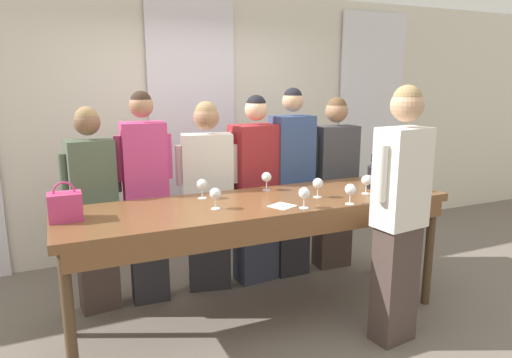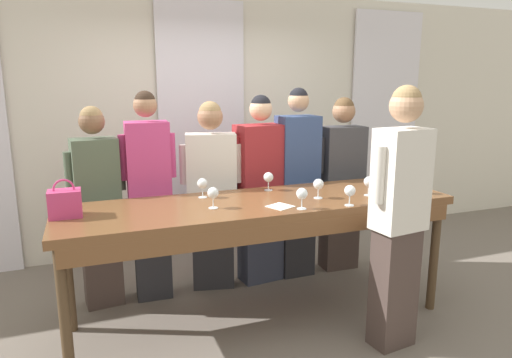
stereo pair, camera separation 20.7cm
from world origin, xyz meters
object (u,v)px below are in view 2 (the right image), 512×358
object	(u,v)px
wine_glass_center_left	(418,181)
wine_glass_back_left	(350,191)
wine_glass_front_left	(302,194)
wine_glass_front_mid	(202,184)
wine_glass_back_mid	(369,182)
guest_pink_top	(150,195)
wine_glass_center_mid	(318,185)
guest_beige_cap	(341,182)
host_pouring	(399,214)
guest_olive_jacket	(98,205)
tasting_bar	(261,212)
guest_navy_coat	(297,182)
wine_bottle	(376,177)
wine_glass_back_right	(213,194)
handbag	(65,203)
wine_glass_front_right	(393,169)
guest_striped_shirt	(261,190)
wine_glass_center_right	(268,178)
guest_cream_sweater	(212,193)

from	to	relation	value
wine_glass_center_left	wine_glass_back_left	distance (m)	0.71
wine_glass_front_left	wine_glass_front_mid	bearing A→B (deg)	135.91
wine_glass_back_mid	guest_pink_top	distance (m)	1.81
wine_glass_front_mid	wine_glass_center_mid	distance (m)	0.89
guest_pink_top	guest_beige_cap	world-z (taller)	guest_pink_top
wine_glass_back_mid	host_pouring	distance (m)	0.53
guest_olive_jacket	guest_pink_top	world-z (taller)	guest_pink_top
tasting_bar	guest_navy_coat	world-z (taller)	guest_navy_coat
wine_bottle	host_pouring	world-z (taller)	host_pouring
wine_glass_back_left	guest_navy_coat	distance (m)	1.07
wine_glass_back_right	handbag	bearing A→B (deg)	171.88
tasting_bar	wine_glass_front_right	size ratio (longest dim) A/B	19.34
wine_glass_front_right	guest_pink_top	xyz separation A→B (m)	(-2.10, 0.46, -0.17)
tasting_bar	wine_glass_back_left	world-z (taller)	wine_glass_back_left
tasting_bar	wine_glass_back_right	xyz separation A→B (m)	(-0.39, -0.06, 0.19)
wine_glass_front_left	guest_striped_shirt	xyz separation A→B (m)	(0.08, 1.02, -0.20)
wine_glass_back_right	guest_pink_top	distance (m)	0.87
guest_pink_top	wine_glass_back_left	bearing A→B (deg)	-39.47
wine_glass_back_mid	wine_glass_center_mid	bearing A→B (deg)	171.64
wine_glass_center_mid	host_pouring	bearing A→B (deg)	-61.06
wine_glass_front_mid	guest_beige_cap	world-z (taller)	guest_beige_cap
wine_bottle	wine_glass_front_right	bearing A→B (deg)	35.46
wine_bottle	guest_navy_coat	distance (m)	0.82
guest_beige_cap	host_pouring	bearing A→B (deg)	-104.96
guest_navy_coat	wine_bottle	bearing A→B (deg)	-62.38
guest_pink_top	host_pouring	xyz separation A→B (m)	(1.49, -1.36, 0.06)
wine_glass_front_mid	wine_glass_front_right	xyz separation A→B (m)	(1.75, -0.00, 0.00)
wine_glass_front_right	wine_glass_back_mid	xyz separation A→B (m)	(-0.51, -0.39, -0.00)
wine_glass_back_left	guest_pink_top	world-z (taller)	guest_pink_top
guest_striped_shirt	wine_glass_front_right	bearing A→B (deg)	-22.99
wine_glass_center_left	guest_beige_cap	xyz separation A→B (m)	(-0.13, 0.94, -0.20)
wine_glass_back_left	wine_glass_back_right	distance (m)	0.98
wine_glass_center_mid	guest_olive_jacket	size ratio (longest dim) A/B	0.09
tasting_bar	wine_glass_center_mid	bearing A→B (deg)	-8.61
wine_glass_center_left	host_pouring	size ratio (longest dim) A/B	0.08
wine_glass_back_left	wine_glass_back_right	world-z (taller)	same
host_pouring	wine_glass_back_mid	bearing A→B (deg)	79.01
wine_glass_center_left	guest_navy_coat	xyz separation A→B (m)	(-0.61, 0.94, -0.16)
handbag	wine_glass_center_right	size ratio (longest dim) A/B	1.69
wine_glass_back_right	wine_glass_front_mid	bearing A→B (deg)	89.44
wine_glass_center_right	guest_pink_top	bearing A→B (deg)	155.45
tasting_bar	guest_cream_sweater	size ratio (longest dim) A/B	1.74
guest_olive_jacket	guest_cream_sweater	distance (m)	0.96
guest_pink_top	guest_navy_coat	distance (m)	1.37
wine_glass_back_right	guest_beige_cap	bearing A→B (deg)	27.40
wine_bottle	wine_glass_center_left	world-z (taller)	wine_bottle
handbag	wine_glass_center_mid	world-z (taller)	handbag
handbag	wine_bottle	bearing A→B (deg)	-1.73
wine_glass_center_right	guest_cream_sweater	bearing A→B (deg)	131.84
wine_glass_back_right	wine_glass_back_left	bearing A→B (deg)	-16.37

